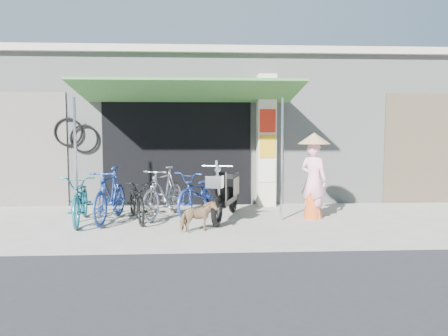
{
  "coord_description": "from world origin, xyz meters",
  "views": [
    {
      "loc": [
        -0.66,
        -7.54,
        1.75
      ],
      "look_at": [
        -0.2,
        1.0,
        1.0
      ],
      "focal_mm": 35.0,
      "sensor_mm": 36.0,
      "label": 1
    }
  ],
  "objects": [
    {
      "name": "street_dog",
      "position": [
        -0.71,
        -0.16,
        0.27
      ],
      "size": [
        0.69,
        0.53,
        0.53
      ],
      "primitive_type": "imported",
      "rotation": [
        0.0,
        0.0,
        2.03
      ],
      "color": "tan",
      "rests_on": "ground"
    },
    {
      "name": "bike_black",
      "position": [
        -1.88,
        0.83,
        0.4
      ],
      "size": [
        0.96,
        1.62,
        0.8
      ],
      "primitive_type": "imported",
      "rotation": [
        0.0,
        0.0,
        0.3
      ],
      "color": "black",
      "rests_on": "ground"
    },
    {
      "name": "moped",
      "position": [
        -0.16,
        0.94,
        0.51
      ],
      "size": [
        0.78,
        1.94,
        1.12
      ],
      "rotation": [
        0.0,
        0.0,
        -0.28
      ],
      "color": "black",
      "rests_on": "ground"
    },
    {
      "name": "shop_pillar",
      "position": [
        0.85,
        2.45,
        1.5
      ],
      "size": [
        0.42,
        0.44,
        3.0
      ],
      "color": "beige",
      "rests_on": "ground"
    },
    {
      "name": "bike_teal",
      "position": [
        -2.9,
        0.68,
        0.46
      ],
      "size": [
        0.85,
        1.83,
        0.92
      ],
      "primitive_type": "imported",
      "rotation": [
        0.0,
        0.0,
        0.14
      ],
      "color": "#185D6C",
      "rests_on": "ground"
    },
    {
      "name": "bike_blue",
      "position": [
        -2.38,
        0.79,
        0.52
      ],
      "size": [
        0.71,
        1.77,
        1.03
      ],
      "primitive_type": "imported",
      "rotation": [
        0.0,
        0.0,
        -0.14
      ],
      "color": "navy",
      "rests_on": "ground"
    },
    {
      "name": "bike_navy",
      "position": [
        -0.7,
        1.45,
        0.46
      ],
      "size": [
        1.32,
        1.82,
        0.91
      ],
      "primitive_type": "imported",
      "rotation": [
        0.0,
        0.0,
        -0.47
      ],
      "color": "#203A94",
      "rests_on": "ground"
    },
    {
      "name": "ground",
      "position": [
        0.0,
        0.0,
        0.0
      ],
      "size": [
        80.0,
        80.0,
        0.0
      ],
      "primitive_type": "plane",
      "color": "#A6A296",
      "rests_on": "ground"
    },
    {
      "name": "awning",
      "position": [
        -0.9,
        1.63,
        2.51
      ],
      "size": [
        4.6,
        1.88,
        2.72
      ],
      "color": "#356B30",
      "rests_on": "ground"
    },
    {
      "name": "neighbour_right",
      "position": [
        5.0,
        2.59,
        1.3
      ],
      "size": [
        2.6,
        0.06,
        2.6
      ],
      "primitive_type": "cube",
      "color": "brown",
      "rests_on": "ground"
    },
    {
      "name": "bicycle_shop",
      "position": [
        -0.0,
        5.09,
        1.83
      ],
      "size": [
        12.3,
        5.3,
        3.66
      ],
      "color": "gray",
      "rests_on": "ground"
    },
    {
      "name": "nun",
      "position": [
        1.56,
        0.9,
        0.84
      ],
      "size": [
        0.65,
        0.64,
        1.7
      ],
      "rotation": [
        0.0,
        0.0,
        2.38
      ],
      "color": "#FFABC6",
      "rests_on": "ground"
    },
    {
      "name": "bike_silver",
      "position": [
        -1.4,
        1.1,
        0.52
      ],
      "size": [
        1.09,
        1.77,
        1.03
      ],
      "primitive_type": "imported",
      "rotation": [
        0.0,
        0.0,
        -0.38
      ],
      "color": "#ADAEB2",
      "rests_on": "ground"
    },
    {
      "name": "neighbour_left",
      "position": [
        -5.0,
        2.59,
        1.3
      ],
      "size": [
        2.6,
        0.06,
        2.6
      ],
      "primitive_type": "cube",
      "color": "#6B665B",
      "rests_on": "ground"
    }
  ]
}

